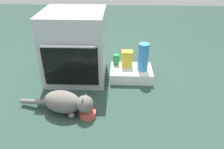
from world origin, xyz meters
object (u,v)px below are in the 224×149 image
at_px(snack_bag, 127,59).
at_px(water_bottle, 143,57).
at_px(cat, 66,102).
at_px(food_bowl, 88,113).
at_px(soda_can, 116,60).
at_px(oven, 76,46).
at_px(pantry_cabinet, 131,73).

bearing_deg(snack_bag, water_bottle, -24.41).
bearing_deg(cat, food_bowl, 0.00).
bearing_deg(soda_can, water_bottle, -21.23).
height_order(water_bottle, soda_can, water_bottle).
relative_size(food_bowl, water_bottle, 0.48).
height_order(oven, food_bowl, oven).
height_order(snack_bag, soda_can, snack_bag).
xyz_separation_m(snack_bag, water_bottle, (0.17, -0.08, 0.06)).
distance_m(oven, soda_can, 0.47).
relative_size(food_bowl, cat, 0.21).
height_order(oven, soda_can, oven).
height_order(oven, cat, oven).
relative_size(pantry_cabinet, soda_can, 3.76).
relative_size(oven, soda_can, 6.05).
xyz_separation_m(food_bowl, water_bottle, (0.51, 0.64, 0.23)).
xyz_separation_m(oven, cat, (0.02, -0.64, -0.25)).
bearing_deg(cat, snack_bag, 63.81).
height_order(oven, water_bottle, oven).
distance_m(snack_bag, water_bottle, 0.19).
xyz_separation_m(snack_bag, soda_can, (-0.12, 0.04, -0.03)).
bearing_deg(food_bowl, cat, 168.14).
height_order(pantry_cabinet, water_bottle, water_bottle).
distance_m(oven, cat, 0.69).
relative_size(cat, water_bottle, 2.29).
xyz_separation_m(food_bowl, soda_can, (0.23, 0.75, 0.14)).
bearing_deg(pantry_cabinet, oven, 177.66).
relative_size(food_bowl, soda_can, 1.20).
height_order(pantry_cabinet, snack_bag, snack_bag).
xyz_separation_m(water_bottle, soda_can, (-0.28, 0.11, -0.09)).
bearing_deg(cat, soda_can, 71.82).
bearing_deg(pantry_cabinet, cat, -133.13).
distance_m(oven, food_bowl, 0.78).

